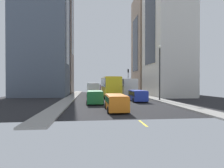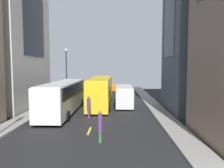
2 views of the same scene
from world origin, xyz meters
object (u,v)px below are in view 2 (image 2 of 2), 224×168
car_orange_1 (112,87)px  pedestrian_walking_far (89,107)px  pedestrian_waiting_curb (100,125)px  city_bus_white (64,94)px  car_blue_0 (86,91)px  car_green_2 (122,89)px  streetcar_yellow (101,89)px  delivery_van_white (124,94)px

car_orange_1 → pedestrian_walking_far: (-1.62, -23.90, 0.26)m
pedestrian_waiting_curb → pedestrian_walking_far: (-1.64, 6.59, 0.00)m
city_bus_white → car_orange_1: 21.83m
city_bus_white → pedestrian_waiting_curb: size_ratio=5.72×
city_bus_white → pedestrian_walking_far: city_bus_white is taller
car_blue_0 → car_green_2: size_ratio=1.03×
streetcar_yellow → car_orange_1: size_ratio=2.78×
pedestrian_walking_far → delivery_van_white: bearing=-107.9°
car_blue_0 → pedestrian_waiting_curb: size_ratio=1.97×
car_green_2 → pedestrian_walking_far: pedestrian_walking_far is taller
car_orange_1 → car_green_2: car_green_2 is taller
delivery_van_white → car_orange_1: (-1.98, 17.41, -0.61)m
city_bus_white → car_green_2: size_ratio=2.98×
city_bus_white → car_blue_0: 12.95m
streetcar_yellow → car_green_2: bearing=74.5°
city_bus_white → car_orange_1: (4.69, 21.29, -1.11)m
car_blue_0 → car_green_2: 6.52m
car_blue_0 → pedestrian_walking_far: bearing=-80.5°
pedestrian_walking_far → streetcar_yellow: bearing=-83.5°
streetcar_yellow → car_green_2: (2.88, 10.40, -1.16)m
delivery_van_white → car_green_2: bearing=90.6°
city_bus_white → pedestrian_waiting_curb: (4.71, -9.20, -0.85)m
streetcar_yellow → pedestrian_walking_far: (-0.61, -7.48, -0.96)m
city_bus_white → streetcar_yellow: size_ratio=0.93×
pedestrian_waiting_curb → pedestrian_walking_far: pedestrian_walking_far is taller
city_bus_white → car_blue_0: bearing=87.8°
streetcar_yellow → car_orange_1: 16.50m
car_blue_0 → car_orange_1: size_ratio=0.89×
streetcar_yellow → city_bus_white: bearing=-127.1°
car_blue_0 → pedestrian_waiting_curb: 22.50m
car_orange_1 → city_bus_white: bearing=-102.4°
city_bus_white → streetcar_yellow: bearing=52.9°
car_green_2 → pedestrian_walking_far: bearing=-101.0°
delivery_van_white → car_blue_0: size_ratio=1.44×
car_orange_1 → pedestrian_waiting_curb: pedestrian_waiting_curb is taller
car_blue_0 → pedestrian_walking_far: pedestrian_walking_far is taller
car_orange_1 → car_green_2: (1.87, -6.02, 0.06)m
city_bus_white → car_blue_0: (0.49, 12.89, -1.08)m
car_blue_0 → pedestrian_waiting_curb: bearing=-79.2°
streetcar_yellow → pedestrian_waiting_curb: streetcar_yellow is taller
delivery_van_white → pedestrian_waiting_curb: 13.24m
streetcar_yellow → car_orange_1: streetcar_yellow is taller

